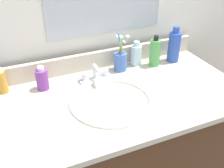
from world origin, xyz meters
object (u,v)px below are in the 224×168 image
Objects in this scene: faucet at (95,75)px; bottle_toner_green at (155,52)px; bottle_gel_clear at (136,54)px; bottle_oil_amber at (2,81)px; bottle_shampoo_blue at (174,46)px; cup_blue_plastic at (120,60)px; bottle_cream_purple at (42,79)px.

bottle_toner_green reaches higher than faucet.
bottle_toner_green reaches higher than bottle_gel_clear.
bottle_toner_green is (0.34, 0.03, 0.05)m from faucet.
bottle_gel_clear is at bearing 0.61° from bottle_oil_amber.
faucet is 0.46m from bottle_shampoo_blue.
bottle_cream_purple is at bearing -176.41° from cup_blue_plastic.
faucet is 0.34m from bottle_toner_green.
bottle_toner_green is 0.83× the size of cup_blue_plastic.
bottle_shampoo_blue reaches higher than bottle_cream_purple.
bottle_shampoo_blue is 0.12m from bottle_toner_green.
bottle_cream_purple is at bearing -179.82° from bottle_toner_green.
cup_blue_plastic reaches higher than bottle_oil_amber.
bottle_toner_green is at bearing -29.26° from bottle_gel_clear.
faucet is 0.25m from bottle_cream_purple.
bottle_oil_amber is 0.60× the size of cup_blue_plastic.
bottle_oil_amber is at bearing 166.02° from bottle_cream_purple.
bottle_cream_purple is (0.17, -0.04, -0.00)m from bottle_oil_amber.
bottle_cream_purple is at bearing 174.56° from faucet.
bottle_gel_clear reaches higher than faucet.
bottle_cream_purple is 0.59× the size of bottle_shampoo_blue.
bottle_toner_green is (-0.12, -0.00, -0.01)m from bottle_shampoo_blue.
bottle_shampoo_blue is 0.98× the size of cup_blue_plastic.
cup_blue_plastic is (-0.19, 0.02, -0.02)m from bottle_toner_green.
faucet is at bearing -175.74° from bottle_toner_green.
bottle_shampoo_blue is (0.46, 0.03, 0.06)m from faucet.
bottle_toner_green reaches higher than bottle_cream_purple.
bottle_cream_purple is 0.50m from bottle_gel_clear.
bottle_shampoo_blue is at bearing -2.31° from bottle_oil_amber.
bottle_gel_clear is at bearing 168.27° from bottle_shampoo_blue.
bottle_oil_amber is at bearing 178.29° from cup_blue_plastic.
bottle_cream_purple is (-0.25, 0.02, 0.02)m from faucet.
faucet is 1.40× the size of bottle_cream_purple.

